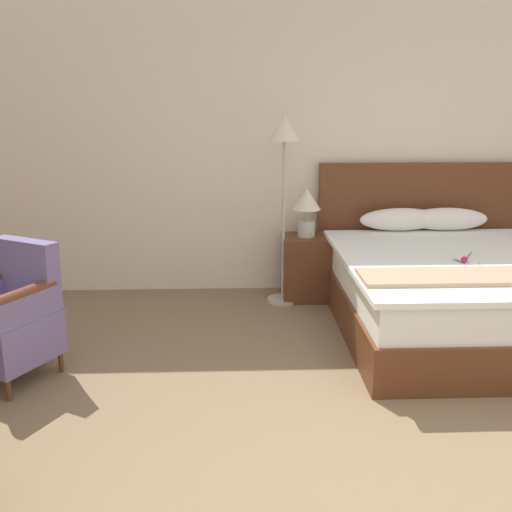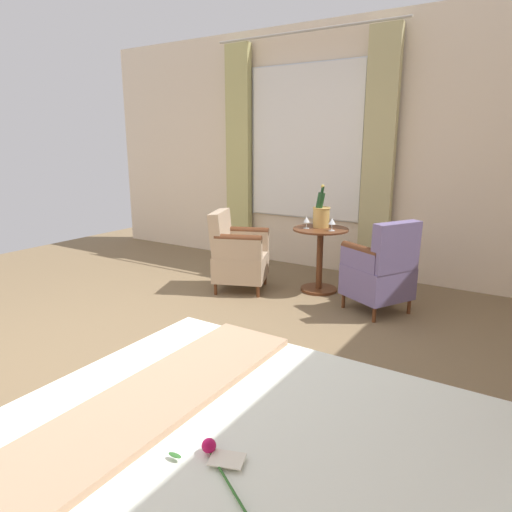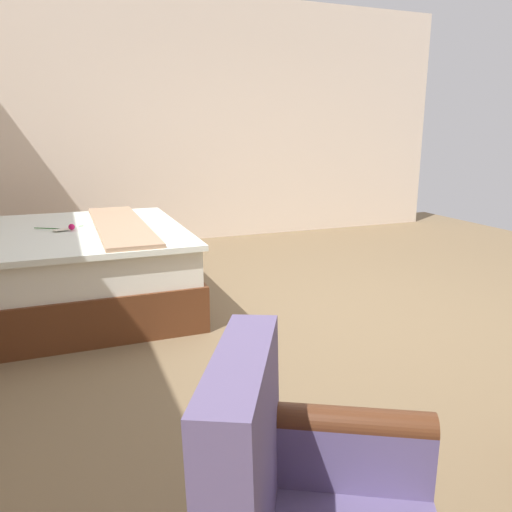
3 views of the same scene
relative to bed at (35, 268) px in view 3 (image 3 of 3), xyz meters
The scene contains 3 objects.
ground_plane 2.42m from the bed, 117.29° to the right, with size 8.14×8.14×0.00m, color #7D6648.
wall_far_side 3.33m from the bed, 43.04° to the right, with size 0.12×6.57×3.02m.
bed is the anchor object (origin of this frame).
Camera 3 is at (-2.99, 1.89, 1.39)m, focal length 35.00 mm.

